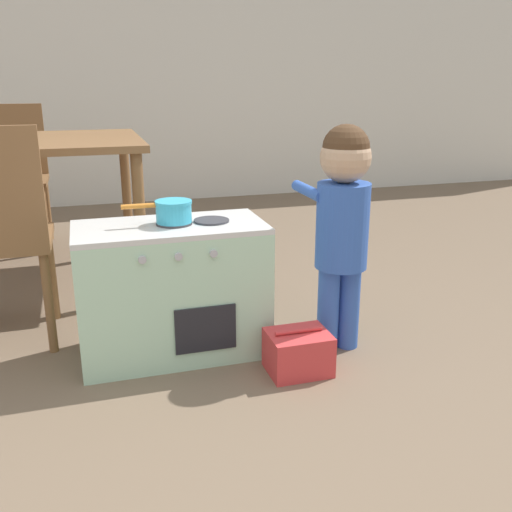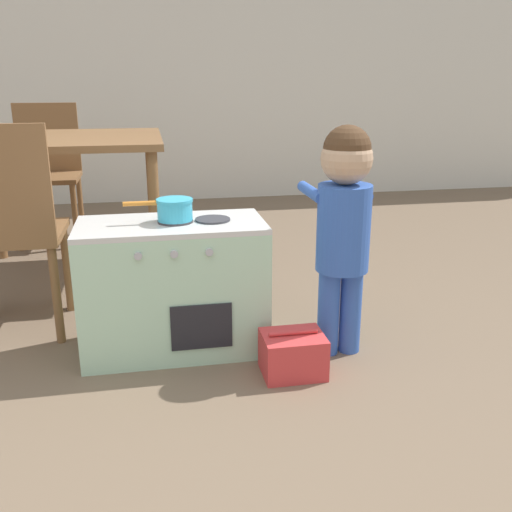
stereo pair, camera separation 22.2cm
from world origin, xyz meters
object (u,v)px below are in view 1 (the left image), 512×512
play_kitchen (173,290)px  dining_table (37,159)px  toy_basket (298,352)px  toy_pot (173,210)px  dining_chair_far (13,172)px  child_figure (343,211)px

play_kitchen → dining_table: 1.21m
play_kitchen → toy_basket: bearing=-36.0°
dining_table → toy_pot: bearing=-62.6°
play_kitchen → dining_table: size_ratio=0.69×
play_kitchen → dining_table: dining_table is taller
play_kitchen → dining_table: (-0.52, 1.02, 0.40)m
play_kitchen → dining_chair_far: bearing=111.7°
toy_basket → toy_pot: bearing=143.0°
play_kitchen → toy_pot: size_ratio=2.75×
toy_pot → child_figure: size_ratio=0.29×
toy_pot → dining_table: dining_table is taller
dining_table → dining_chair_far: 0.84m
child_figure → dining_table: 1.66m
play_kitchen → child_figure: (0.64, -0.16, 0.31)m
child_figure → toy_basket: size_ratio=3.94×
toy_basket → dining_chair_far: 2.44m
dining_table → dining_chair_far: bearing=104.7°
child_figure → dining_table: (-1.16, 1.18, 0.09)m
child_figure → toy_pot: bearing=165.8°
dining_table → dining_chair_far: (-0.21, 0.79, -0.18)m
toy_pot → dining_table: size_ratio=0.25×
toy_basket → dining_table: (-0.93, 1.33, 0.59)m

